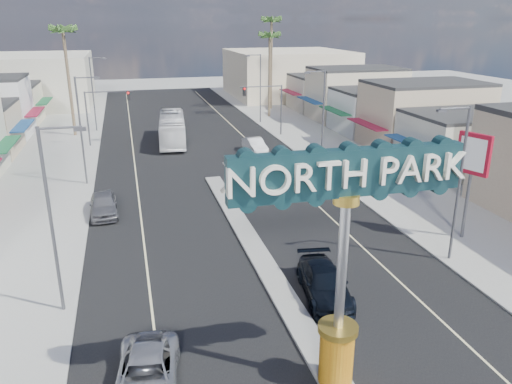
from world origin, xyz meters
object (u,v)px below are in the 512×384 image
streetlight_l_near (54,213)px  bank_pylon_sign (473,160)px  car_parked_right (255,146)px  gateway_sign (344,244)px  streetlight_l_mid (82,126)px  traffic_signal_right (267,100)px  traffic_signal_left (104,107)px  palm_right_far (272,25)px  palm_right_mid (270,40)px  palm_left_far (63,36)px  suv_right (324,283)px  streetlight_l_far (94,90)px  suv_left (147,375)px  city_bus (172,129)px  streetlight_r_far (259,85)px  streetlight_r_near (458,177)px  car_parked_left (104,204)px  streetlight_r_mid (322,114)px

streetlight_l_near → bank_pylon_sign: 23.77m
car_parked_right → gateway_sign: bearing=-103.4°
streetlight_l_near → streetlight_l_mid: size_ratio=1.00×
traffic_signal_right → streetlight_l_mid: 24.11m
traffic_signal_left → palm_right_far: bearing=36.7°
palm_right_mid → palm_left_far: bearing=-167.0°
gateway_sign → suv_right: gateway_sign is taller
streetlight_l_far → gateway_sign: bearing=-78.2°
palm_right_mid → suv_left: palm_right_mid is taller
streetlight_l_far → city_bus: 12.43m
palm_right_mid → city_bus: bearing=-140.3°
streetlight_r_far → palm_right_mid: size_ratio=0.74×
suv_right → car_parked_right: (3.89, 28.75, -0.01)m
streetlight_l_near → streetlight_r_near: size_ratio=1.00×
suv_right → city_bus: (-4.02, 35.45, 0.85)m
car_parked_left → traffic_signal_right: bearing=47.4°
traffic_signal_left → bank_pylon_sign: bank_pylon_sign is taller
streetlight_r_far → streetlight_r_mid: bearing=-90.0°
palm_right_mid → car_parked_right: 22.66m
car_parked_left → bank_pylon_sign: size_ratio=0.69×
suv_left → city_bus: 40.44m
streetlight_r_mid → gateway_sign: bearing=-110.4°
suv_right → city_bus: size_ratio=0.45×
traffic_signal_left → palm_right_mid: 26.01m
gateway_sign → streetlight_r_near: size_ratio=1.02×
city_bus → palm_right_mid: bearing=45.1°
traffic_signal_left → city_bus: size_ratio=0.52×
bank_pylon_sign → streetlight_r_near: bearing=-159.7°
city_bus → streetlight_l_near: bearing=-98.7°
gateway_sign → bank_pylon_sign: size_ratio=1.36×
palm_right_far → car_parked_right: (-9.09, -25.14, -11.64)m
car_parked_left → city_bus: size_ratio=0.40×
palm_right_far → streetlight_r_near: bearing=-95.0°
streetlight_r_far → car_parked_left: (-19.43, -29.46, -4.27)m
traffic_signal_right → city_bus: traffic_signal_right is taller
streetlight_l_near → city_bus: streetlight_l_near is taller
streetlight_l_near → palm_left_far: palm_left_far is taller
traffic_signal_right → city_bus: bearing=-177.7°
streetlight_r_near → car_parked_left: 23.52m
streetlight_r_mid → palm_right_mid: (2.57, 26.00, 5.54)m
streetlight_r_near → palm_left_far: (-23.43, 40.00, 6.43)m
streetlight_l_far → streetlight_r_near: bearing=-63.6°
streetlight_l_near → streetlight_r_mid: (20.87, 20.00, 0.00)m
streetlight_l_far → car_parked_right: size_ratio=1.98×
streetlight_r_near → suv_right: size_ratio=1.73×
streetlight_l_mid → suv_right: streetlight_l_mid is taller
streetlight_l_mid → bank_pylon_sign: (23.64, -17.57, 0.15)m
palm_left_far → traffic_signal_right: bearing=-15.1°
palm_right_mid → suv_left: (-19.99, -52.57, -9.90)m
streetlight_l_mid → streetlight_l_far: 22.00m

